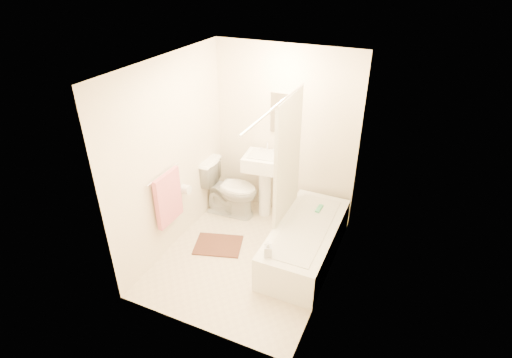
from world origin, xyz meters
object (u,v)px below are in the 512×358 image
at_px(sink, 264,183).
at_px(bath_mat, 218,245).
at_px(toilet, 230,189).
at_px(soap_bottle, 268,249).
at_px(bathtub, 305,242).

bearing_deg(sink, bath_mat, -112.96).
distance_m(toilet, soap_bottle, 1.60).
distance_m(bath_mat, soap_bottle, 1.10).
height_order(toilet, sink, sink).
xyz_separation_m(sink, bath_mat, (-0.26, -0.91, -0.52)).
relative_size(toilet, soap_bottle, 4.46).
bearing_deg(bath_mat, bathtub, 13.40).
distance_m(toilet, bath_mat, 0.88).
relative_size(bath_mat, soap_bottle, 3.25).
relative_size(toilet, sink, 0.78).
height_order(sink, bathtub, sink).
height_order(bath_mat, soap_bottle, soap_bottle).
bearing_deg(sink, bathtub, -44.91).
xyz_separation_m(toilet, sink, (0.47, 0.15, 0.12)).
xyz_separation_m(toilet, bathtub, (1.30, -0.50, -0.17)).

